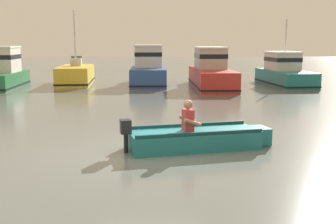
{
  "coord_description": "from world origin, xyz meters",
  "views": [
    {
      "loc": [
        0.18,
        -9.39,
        2.56
      ],
      "look_at": [
        0.56,
        2.37,
        0.55
      ],
      "focal_mm": 44.53,
      "sensor_mm": 36.0,
      "label": 1
    }
  ],
  "objects_px": {
    "moored_boat_yellow": "(76,75)",
    "moored_boat_teal": "(284,73)",
    "rowboat_with_person": "(196,138)",
    "moored_boat_blue": "(149,70)",
    "moored_boat_green": "(3,73)",
    "moored_boat_red": "(211,72)"
  },
  "relations": [
    {
      "from": "moored_boat_green",
      "to": "moored_boat_blue",
      "type": "relative_size",
      "value": 0.92
    },
    {
      "from": "moored_boat_red",
      "to": "moored_boat_teal",
      "type": "bearing_deg",
      "value": 11.76
    },
    {
      "from": "moored_boat_blue",
      "to": "moored_boat_yellow",
      "type": "bearing_deg",
      "value": 176.57
    },
    {
      "from": "rowboat_with_person",
      "to": "moored_boat_blue",
      "type": "relative_size",
      "value": 0.7
    },
    {
      "from": "moored_boat_green",
      "to": "moored_boat_blue",
      "type": "height_order",
      "value": "moored_boat_blue"
    },
    {
      "from": "rowboat_with_person",
      "to": "moored_boat_yellow",
      "type": "bearing_deg",
      "value": 110.48
    },
    {
      "from": "moored_boat_yellow",
      "to": "moored_boat_green",
      "type": "bearing_deg",
      "value": -154.1
    },
    {
      "from": "moored_boat_green",
      "to": "moored_boat_teal",
      "type": "relative_size",
      "value": 0.91
    },
    {
      "from": "moored_boat_yellow",
      "to": "moored_boat_teal",
      "type": "xyz_separation_m",
      "value": [
        12.34,
        -0.87,
        0.2
      ]
    },
    {
      "from": "moored_boat_yellow",
      "to": "moored_boat_blue",
      "type": "xyz_separation_m",
      "value": [
        4.37,
        -0.26,
        0.34
      ]
    },
    {
      "from": "moored_boat_green",
      "to": "moored_boat_yellow",
      "type": "relative_size",
      "value": 1.0
    },
    {
      "from": "moored_boat_green",
      "to": "moored_boat_yellow",
      "type": "distance_m",
      "value": 4.11
    },
    {
      "from": "moored_boat_red",
      "to": "moored_boat_teal",
      "type": "xyz_separation_m",
      "value": [
        4.44,
        0.92,
        -0.11
      ]
    },
    {
      "from": "moored_boat_yellow",
      "to": "moored_boat_teal",
      "type": "height_order",
      "value": "moored_boat_yellow"
    },
    {
      "from": "moored_boat_blue",
      "to": "moored_boat_red",
      "type": "bearing_deg",
      "value": -23.51
    },
    {
      "from": "rowboat_with_person",
      "to": "moored_boat_teal",
      "type": "xyz_separation_m",
      "value": [
        6.61,
        14.47,
        0.48
      ]
    },
    {
      "from": "moored_boat_blue",
      "to": "moored_boat_red",
      "type": "height_order",
      "value": "moored_boat_blue"
    },
    {
      "from": "moored_boat_green",
      "to": "moored_boat_blue",
      "type": "distance_m",
      "value": 8.2
    },
    {
      "from": "moored_boat_blue",
      "to": "moored_boat_teal",
      "type": "relative_size",
      "value": 0.98
    },
    {
      "from": "rowboat_with_person",
      "to": "moored_boat_green",
      "type": "bearing_deg",
      "value": 124.8
    },
    {
      "from": "moored_boat_green",
      "to": "moored_boat_yellow",
      "type": "bearing_deg",
      "value": 25.9
    },
    {
      "from": "rowboat_with_person",
      "to": "moored_boat_green",
      "type": "distance_m",
      "value": 16.52
    }
  ]
}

